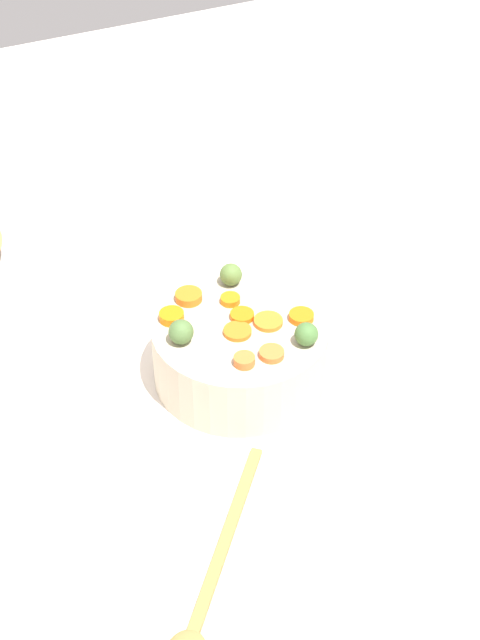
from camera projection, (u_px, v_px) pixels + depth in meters
tabletop at (250, 384)px, 1.29m from camera, size 2.40×2.40×0.02m
serving_bowl_carrots at (240, 351)px, 1.26m from camera, size 0.23×0.23×0.09m
carrot_slice_0 at (244, 315)px, 1.24m from camera, size 0.04×0.04×0.01m
carrot_slice_1 at (229, 300)px, 1.26m from camera, size 0.03×0.03×0.01m
carrot_slice_2 at (236, 330)px, 1.22m from camera, size 0.04×0.04×0.01m
carrot_slice_3 at (244, 360)px, 1.17m from camera, size 0.04×0.04×0.01m
carrot_slice_4 at (189, 296)px, 1.27m from camera, size 0.04×0.04×0.01m
carrot_slice_5 at (301, 316)px, 1.24m from camera, size 0.04×0.04×0.01m
carrot_slice_6 at (275, 352)px, 1.18m from camera, size 0.04×0.04×0.01m
carrot_slice_7 at (269, 323)px, 1.23m from camera, size 0.05×0.05×0.01m
carrot_slice_8 at (172, 316)px, 1.24m from camera, size 0.05×0.05×0.01m
brussels_sprout_0 at (306, 334)px, 1.19m from camera, size 0.03×0.03×0.03m
brussels_sprout_1 at (181, 332)px, 1.20m from camera, size 0.03×0.03×0.03m
brussels_sprout_2 at (231, 274)px, 1.29m from camera, size 0.03×0.03×0.03m
wooden_spoon at (207, 593)px, 1.02m from camera, size 0.23×0.26×0.01m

